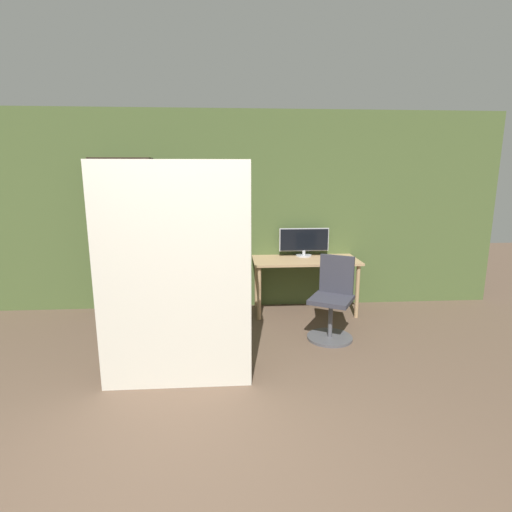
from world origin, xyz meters
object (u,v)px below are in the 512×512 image
(mattress_near, at_px, (175,277))
(office_chair, at_px, (332,305))
(monitor, at_px, (304,241))
(bookshelf, at_px, (119,241))
(mattress_far, at_px, (180,267))

(mattress_near, bearing_deg, office_chair, 28.76)
(monitor, bearing_deg, office_chair, -82.63)
(monitor, relative_size, office_chair, 0.72)
(office_chair, distance_m, bookshelf, 2.91)
(office_chair, xyz_separation_m, mattress_far, (-1.64, -0.54, 0.61))
(bookshelf, xyz_separation_m, mattress_near, (0.99, -1.98, 0.01))
(bookshelf, bearing_deg, mattress_near, -63.41)
(mattress_near, height_order, mattress_far, same)
(office_chair, bearing_deg, monitor, 97.37)
(bookshelf, bearing_deg, mattress_far, -58.54)
(office_chair, distance_m, mattress_near, 1.97)
(mattress_far, bearing_deg, mattress_near, -90.00)
(office_chair, relative_size, bookshelf, 0.46)
(bookshelf, distance_m, mattress_near, 2.22)
(monitor, xyz_separation_m, bookshelf, (-2.50, 0.01, 0.04))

